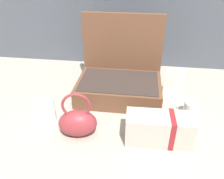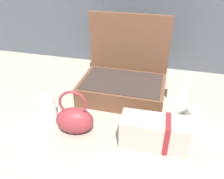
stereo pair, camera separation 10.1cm
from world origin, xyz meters
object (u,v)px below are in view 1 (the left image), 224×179
poster_card_right (174,83)px  cream_toiletry_bag (160,129)px  info_card_left (45,109)px  open_suitcase (120,79)px  coffee_mug (191,110)px  teal_pouch_handbag (78,122)px

poster_card_right → cream_toiletry_bag: bearing=-98.9°
info_card_left → poster_card_right: size_ratio=0.73×
open_suitcase → poster_card_right: open_suitcase is taller
cream_toiletry_bag → info_card_left: bearing=172.6°
open_suitcase → coffee_mug: 0.39m
info_card_left → poster_card_right: 0.66m
teal_pouch_handbag → cream_toiletry_bag: 0.34m
teal_pouch_handbag → coffee_mug: (0.49, 0.19, -0.03)m
coffee_mug → info_card_left: info_card_left is taller
cream_toiletry_bag → coffee_mug: bearing=49.4°
coffee_mug → info_card_left: 0.67m
teal_pouch_handbag → poster_card_right: (0.42, 0.36, 0.02)m
cream_toiletry_bag → poster_card_right: poster_card_right is taller
open_suitcase → info_card_left: open_suitcase is taller
info_card_left → cream_toiletry_bag: bearing=-3.5°
poster_card_right → coffee_mug: bearing=-63.9°
open_suitcase → coffee_mug: bearing=-24.3°
teal_pouch_handbag → poster_card_right: teal_pouch_handbag is taller
info_card_left → poster_card_right: (0.60, 0.28, 0.02)m
teal_pouch_handbag → cream_toiletry_bag: bearing=1.2°
open_suitcase → poster_card_right: (0.28, 0.01, -0.01)m
cream_toiletry_bag → teal_pouch_handbag: bearing=-178.8°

